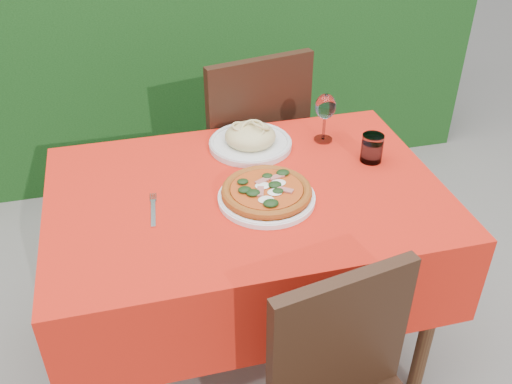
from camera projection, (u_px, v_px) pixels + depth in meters
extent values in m
plane|color=#67625E|center=(248.00, 346.00, 2.25)|extent=(60.00, 60.00, 0.00)
cube|color=black|center=(179.00, 24.00, 3.04)|extent=(3.20, 0.55, 1.60)
cube|color=#422915|center=(246.00, 197.00, 1.84)|extent=(1.20, 0.80, 0.04)
cylinder|color=#422915|center=(429.00, 322.00, 1.89)|extent=(0.05, 0.05, 0.70)
cylinder|color=#422915|center=(92.00, 246.00, 2.22)|extent=(0.05, 0.05, 0.70)
cylinder|color=#422915|center=(351.00, 206.00, 2.43)|extent=(0.05, 0.05, 0.70)
cube|color=red|center=(247.00, 229.00, 1.92)|extent=(1.26, 0.86, 0.32)
cube|color=black|center=(340.00, 342.00, 1.43)|extent=(0.39, 0.11, 0.43)
cube|color=black|center=(240.00, 151.00, 2.57)|extent=(0.53, 0.53, 0.04)
cube|color=black|center=(260.00, 117.00, 2.27)|extent=(0.44, 0.13, 0.49)
cylinder|color=black|center=(259.00, 168.00, 2.92)|extent=(0.04, 0.04, 0.45)
cylinder|color=black|center=(189.00, 186.00, 2.78)|extent=(0.04, 0.04, 0.45)
cylinder|color=black|center=(295.00, 207.00, 2.63)|extent=(0.04, 0.04, 0.45)
cylinder|color=black|center=(220.00, 230.00, 2.50)|extent=(0.04, 0.04, 0.45)
cylinder|color=white|center=(267.00, 198.00, 1.77)|extent=(0.30, 0.30, 0.02)
cylinder|color=#C85D1B|center=(267.00, 193.00, 1.76)|extent=(0.29, 0.29, 0.02)
cylinder|color=#992409|center=(267.00, 189.00, 1.76)|extent=(0.24, 0.24, 0.01)
cylinder|color=silver|center=(250.00, 144.00, 2.05)|extent=(0.30, 0.30, 0.02)
ellipsoid|color=#D7C286|center=(250.00, 136.00, 2.03)|extent=(0.21, 0.21, 0.08)
cylinder|color=silver|center=(372.00, 148.00, 1.95)|extent=(0.07, 0.07, 0.10)
cylinder|color=#A1C3DB|center=(371.00, 152.00, 1.96)|extent=(0.06, 0.06, 0.07)
cylinder|color=silver|center=(323.00, 139.00, 2.09)|extent=(0.07, 0.07, 0.01)
cylinder|color=silver|center=(324.00, 127.00, 2.07)|extent=(0.01, 0.01, 0.09)
ellipsoid|color=silver|center=(326.00, 106.00, 2.02)|extent=(0.08, 0.08, 0.09)
cube|color=silver|center=(153.00, 213.00, 1.72)|extent=(0.04, 0.19, 0.00)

